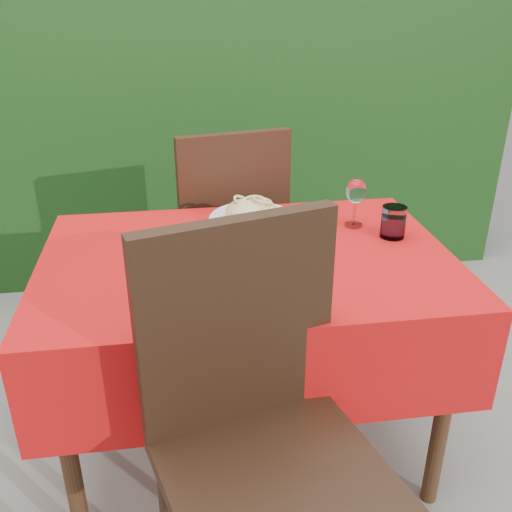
{
  "coord_description": "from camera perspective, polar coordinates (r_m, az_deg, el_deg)",
  "views": [
    {
      "loc": [
        -0.21,
        -1.57,
        1.5
      ],
      "look_at": [
        0.02,
        -0.05,
        0.77
      ],
      "focal_mm": 40.0,
      "sensor_mm": 36.0,
      "label": 1
    }
  ],
  "objects": [
    {
      "name": "chair_far",
      "position": [
        2.41,
        -2.85,
        2.89
      ],
      "size": [
        0.53,
        0.53,
        1.0
      ],
      "rotation": [
        0.0,
        0.0,
        3.33
      ],
      "color": "black",
      "rests_on": "ground"
    },
    {
      "name": "pasta_plate",
      "position": [
        1.98,
        -0.43,
        4.13
      ],
      "size": [
        0.3,
        0.3,
        0.08
      ],
      "rotation": [
        0.0,
        0.0,
        0.1
      ],
      "color": "white",
      "rests_on": "dining_table"
    },
    {
      "name": "chair_near",
      "position": [
        1.35,
        0.26,
        -16.03
      ],
      "size": [
        0.59,
        0.59,
        1.06
      ],
      "rotation": [
        0.0,
        0.0,
        0.27
      ],
      "color": "black",
      "rests_on": "ground"
    },
    {
      "name": "pizza_plate",
      "position": [
        1.61,
        -0.28,
        -1.18
      ],
      "size": [
        0.37,
        0.37,
        0.06
      ],
      "rotation": [
        0.0,
        0.0,
        0.28
      ],
      "color": "white",
      "rests_on": "dining_table"
    },
    {
      "name": "water_glass",
      "position": [
        1.92,
        13.55,
        3.18
      ],
      "size": [
        0.08,
        0.08,
        0.11
      ],
      "color": "silver",
      "rests_on": "dining_table"
    },
    {
      "name": "wine_glass",
      "position": [
        1.95,
        9.97,
        6.22
      ],
      "size": [
        0.07,
        0.07,
        0.17
      ],
      "color": "white",
      "rests_on": "dining_table"
    },
    {
      "name": "ground",
      "position": [
        2.18,
        -0.75,
        -17.94
      ],
      "size": [
        60.0,
        60.0,
        0.0
      ],
      "primitive_type": "plane",
      "color": "slate",
      "rests_on": "ground"
    },
    {
      "name": "hedge",
      "position": [
        3.18,
        -4.8,
        14.9
      ],
      "size": [
        3.2,
        0.55,
        1.78
      ],
      "color": "black",
      "rests_on": "ground"
    },
    {
      "name": "dining_table",
      "position": [
        1.82,
        -0.86,
        -4.23
      ],
      "size": [
        1.26,
        0.86,
        0.75
      ],
      "color": "#452416",
      "rests_on": "ground"
    },
    {
      "name": "fork",
      "position": [
        1.72,
        -9.01,
        -0.74
      ],
      "size": [
        0.12,
        0.15,
        0.0
      ],
      "primitive_type": "cube",
      "rotation": [
        0.0,
        0.0,
        0.64
      ],
      "color": "silver",
      "rests_on": "dining_table"
    }
  ]
}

